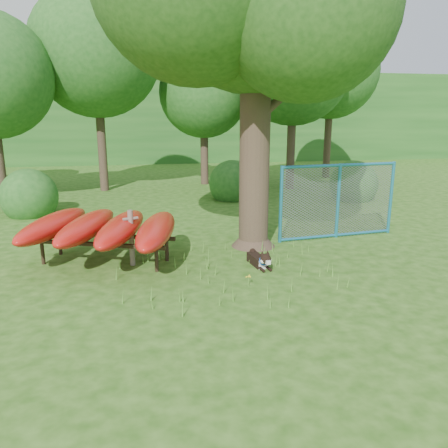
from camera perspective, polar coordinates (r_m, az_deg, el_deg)
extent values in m
plane|color=#214A0E|center=(8.03, 0.19, -9.06)|extent=(80.00, 80.00, 0.00)
cylinder|color=#35281D|center=(10.41, 4.07, 12.08)|extent=(0.77, 0.77, 5.60)
cone|color=#35281D|center=(10.79, 3.84, -1.42)|extent=(1.15, 1.15, 0.56)
sphere|color=#1C4614|center=(11.88, 11.12, 25.71)|extent=(4.03, 4.03, 4.03)
sphere|color=#1C4614|center=(9.58, 10.78, 25.89)|extent=(3.59, 3.59, 3.59)
cylinder|color=#35281D|center=(10.65, 7.71, 16.26)|extent=(1.53, 0.84, 1.19)
cylinder|color=#35281D|center=(10.49, 0.71, 18.87)|extent=(1.26, 0.73, 1.15)
cylinder|color=brown|center=(9.50, -12.00, -1.79)|extent=(0.14, 0.14, 1.22)
cylinder|color=brown|center=(9.40, -12.13, 0.68)|extent=(0.33, 0.17, 0.07)
cylinder|color=black|center=(10.24, -22.60, -3.54)|extent=(0.10, 0.10, 0.50)
cylinder|color=black|center=(9.13, -8.80, -4.68)|extent=(0.10, 0.10, 0.50)
cylinder|color=black|center=(10.80, -20.64, -2.48)|extent=(0.10, 0.10, 0.50)
cylinder|color=black|center=(9.75, -7.48, -3.40)|extent=(0.10, 0.10, 0.50)
cube|color=black|center=(9.54, -16.22, -2.57)|extent=(2.81, 1.14, 0.08)
cube|color=black|center=(10.14, -14.49, -1.49)|extent=(2.81, 1.14, 0.08)
ellipsoid|color=red|center=(10.33, -21.40, -0.13)|extent=(1.54, 3.05, 0.48)
ellipsoid|color=red|center=(9.94, -17.50, -0.34)|extent=(1.44, 3.06, 0.48)
ellipsoid|color=red|center=(9.60, -13.30, -0.56)|extent=(1.35, 3.06, 0.48)
ellipsoid|color=red|center=(9.32, -8.81, -0.79)|extent=(1.25, 3.05, 0.48)
cube|color=black|center=(9.50, 4.33, -4.71)|extent=(0.33, 0.65, 0.21)
cube|color=silver|center=(9.27, 5.00, -5.25)|extent=(0.21, 0.15, 0.19)
sphere|color=black|center=(9.08, 5.45, -4.56)|extent=(0.23, 0.23, 0.23)
cube|color=silver|center=(9.00, 5.73, -4.97)|extent=(0.11, 0.14, 0.08)
sphere|color=silver|center=(9.05, 5.08, -4.86)|extent=(0.11, 0.11, 0.11)
sphere|color=silver|center=(9.11, 5.89, -4.75)|extent=(0.11, 0.11, 0.11)
cone|color=black|center=(9.05, 5.01, -3.80)|extent=(0.08, 0.10, 0.11)
cone|color=black|center=(9.10, 5.72, -3.71)|extent=(0.11, 0.12, 0.11)
cylinder|color=black|center=(9.15, 4.89, -5.88)|extent=(0.10, 0.27, 0.06)
cylinder|color=black|center=(9.21, 5.79, -5.75)|extent=(0.10, 0.27, 0.06)
sphere|color=black|center=(9.77, 3.76, -3.60)|extent=(0.14, 0.14, 0.14)
torus|color=blue|center=(9.16, 5.25, -4.74)|extent=(0.23, 0.10, 0.22)
cylinder|color=teal|center=(11.00, 7.43, 2.51)|extent=(0.10, 0.10, 1.95)
cylinder|color=teal|center=(11.76, 14.68, 2.91)|extent=(0.10, 0.10, 1.95)
cylinder|color=teal|center=(12.68, 20.96, 3.23)|extent=(0.10, 0.10, 1.95)
cylinder|color=teal|center=(11.62, 14.96, 7.43)|extent=(3.24, 0.44, 0.08)
cylinder|color=teal|center=(11.96, 14.41, -1.42)|extent=(3.24, 0.44, 0.08)
plane|color=gray|center=(11.76, 14.68, 2.91)|extent=(3.23, 0.37, 3.25)
cylinder|color=#528A2D|center=(8.34, 3.20, -7.48)|extent=(0.02, 0.02, 0.19)
sphere|color=yellow|center=(8.31, 3.21, -6.88)|extent=(0.03, 0.03, 0.03)
sphere|color=yellow|center=(8.34, 3.33, -6.72)|extent=(0.03, 0.03, 0.03)
sphere|color=yellow|center=(8.32, 2.94, -6.92)|extent=(0.03, 0.03, 0.03)
sphere|color=yellow|center=(8.30, 3.43, -6.90)|extent=(0.03, 0.03, 0.03)
sphere|color=yellow|center=(8.28, 3.19, -6.88)|extent=(0.03, 0.03, 0.03)
cylinder|color=#35281D|center=(19.33, -15.80, 11.96)|extent=(0.36, 0.36, 5.25)
sphere|color=#1E541B|center=(19.48, -16.42, 20.79)|extent=(5.20, 5.20, 5.20)
cylinder|color=#35281D|center=(20.50, -2.59, 10.58)|extent=(0.36, 0.36, 3.85)
sphere|color=#1E541B|center=(20.48, -2.66, 16.74)|extent=(4.00, 4.00, 4.00)
cylinder|color=#35281D|center=(19.36, 8.80, 11.59)|extent=(0.36, 0.36, 4.76)
sphere|color=#1E541B|center=(19.44, 9.11, 19.62)|extent=(4.80, 4.80, 4.80)
cylinder|color=#35281D|center=(23.25, 13.45, 11.93)|extent=(0.36, 0.36, 4.90)
sphere|color=#1E541B|center=(23.33, 13.86, 18.80)|extent=(4.60, 4.60, 4.60)
sphere|color=#1E541B|center=(15.51, -23.88, 1.09)|extent=(1.80, 1.80, 1.80)
sphere|color=#1E541B|center=(17.46, 16.42, 3.06)|extent=(1.80, 1.80, 1.80)
sphere|color=#1E541B|center=(16.90, 1.09, 3.28)|extent=(1.80, 1.80, 1.80)
cube|color=#1E541B|center=(35.28, -8.67, 13.62)|extent=(80.00, 12.00, 6.00)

